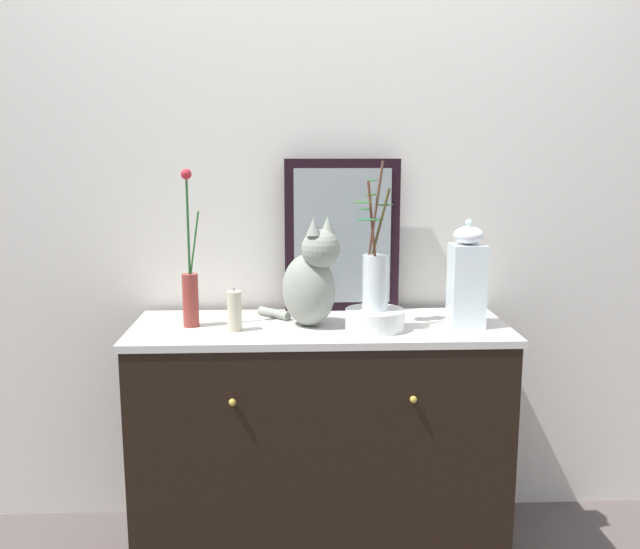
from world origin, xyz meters
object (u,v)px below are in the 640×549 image
(cat_sitting, at_px, (311,280))
(vase_glass_clear, at_px, (375,275))
(mirror_leaning, at_px, (342,236))
(vase_slim_green, at_px, (190,289))
(candle_pillar, at_px, (234,311))
(sideboard, at_px, (320,438))
(jar_lidded_porcelain, at_px, (467,278))
(bowl_porcelain, at_px, (375,319))

(cat_sitting, distance_m, vase_glass_clear, 0.22)
(mirror_leaning, xyz_separation_m, vase_slim_green, (-0.54, -0.22, -0.15))
(cat_sitting, relative_size, candle_pillar, 2.59)
(vase_slim_green, bearing_deg, cat_sitting, -1.82)
(cat_sitting, bearing_deg, sideboard, 22.63)
(mirror_leaning, distance_m, vase_glass_clear, 0.31)
(mirror_leaning, distance_m, cat_sitting, 0.29)
(jar_lidded_porcelain, bearing_deg, vase_glass_clear, -175.04)
(cat_sitting, xyz_separation_m, vase_glass_clear, (0.22, -0.05, 0.03))
(sideboard, height_order, candle_pillar, candle_pillar)
(sideboard, bearing_deg, mirror_leaning, 66.91)
(cat_sitting, bearing_deg, candle_pillar, -168.15)
(sideboard, height_order, bowl_porcelain, bowl_porcelain)
(mirror_leaning, bearing_deg, candle_pillar, -143.39)
(vase_glass_clear, distance_m, jar_lidded_porcelain, 0.32)
(sideboard, bearing_deg, candle_pillar, -166.92)
(mirror_leaning, xyz_separation_m, vase_glass_clear, (0.09, -0.28, -0.10))
(vase_slim_green, distance_m, candle_pillar, 0.18)
(bowl_porcelain, xyz_separation_m, vase_glass_clear, (-0.00, 0.00, 0.16))
(bowl_porcelain, distance_m, candle_pillar, 0.48)
(vase_slim_green, height_order, vase_glass_clear, vase_glass_clear)
(sideboard, xyz_separation_m, candle_pillar, (-0.29, -0.07, 0.50))
(bowl_porcelain, relative_size, vase_glass_clear, 0.41)
(vase_glass_clear, bearing_deg, mirror_leaning, 107.68)
(cat_sitting, xyz_separation_m, jar_lidded_porcelain, (0.54, -0.02, 0.01))
(sideboard, xyz_separation_m, vase_glass_clear, (0.18, -0.07, 0.62))
(vase_slim_green, relative_size, candle_pillar, 3.66)
(cat_sitting, height_order, bowl_porcelain, cat_sitting)
(sideboard, bearing_deg, vase_slim_green, 180.00)
(cat_sitting, relative_size, vase_slim_green, 0.71)
(bowl_porcelain, distance_m, vase_glass_clear, 0.16)
(sideboard, relative_size, jar_lidded_porcelain, 3.53)
(bowl_porcelain, xyz_separation_m, candle_pillar, (-0.48, 0.00, 0.03))
(cat_sitting, xyz_separation_m, candle_pillar, (-0.26, -0.05, -0.09))
(mirror_leaning, relative_size, vase_glass_clear, 1.14)
(bowl_porcelain, xyz_separation_m, jar_lidded_porcelain, (0.32, 0.03, 0.14))
(mirror_leaning, distance_m, bowl_porcelain, 0.39)
(sideboard, xyz_separation_m, jar_lidded_porcelain, (0.51, -0.04, 0.60))
(cat_sitting, distance_m, jar_lidded_porcelain, 0.54)
(sideboard, height_order, mirror_leaning, mirror_leaning)
(cat_sitting, xyz_separation_m, vase_slim_green, (-0.42, 0.01, -0.03))
(vase_glass_clear, xyz_separation_m, candle_pillar, (-0.48, -0.00, -0.12))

